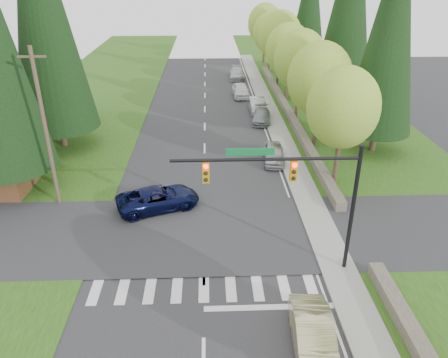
{
  "coord_description": "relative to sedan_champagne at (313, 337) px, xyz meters",
  "views": [
    {
      "loc": [
        0.34,
        -13.34,
        14.11
      ],
      "look_at": [
        1.21,
        9.43,
        2.8
      ],
      "focal_mm": 35.0,
      "sensor_mm": 36.0,
      "label": 1
    }
  ],
  "objects": [
    {
      "name": "decid_tree_4",
      "position": [
        4.89,
        42.69,
        5.34
      ],
      "size": [
        5.4,
        5.4,
        9.18
      ],
      "color": "#38281C",
      "rests_on": "ground"
    },
    {
      "name": "decid_tree_5",
      "position": [
        4.69,
        49.69,
        4.81
      ],
      "size": [
        4.8,
        4.8,
        8.3
      ],
      "color": "#38281C",
      "rests_on": "ground"
    },
    {
      "name": "decid_tree_6",
      "position": [
        4.79,
        56.69,
        5.14
      ],
      "size": [
        5.2,
        5.2,
        8.86
      ],
      "color": "#38281C",
      "rests_on": "ground"
    },
    {
      "name": "traffic_signal",
      "position": [
        -0.04,
        5.19,
        4.26
      ],
      "size": [
        8.7,
        0.37,
        6.8
      ],
      "color": "black",
      "rests_on": "ground"
    },
    {
      "name": "grass_west",
      "position": [
        -17.41,
        20.69,
        -0.7
      ],
      "size": [
        14.0,
        110.0,
        0.06
      ],
      "primitive_type": "cube",
      "color": "#244612",
      "rests_on": "ground"
    },
    {
      "name": "parked_car_e",
      "position": [
        -0.03,
        46.49,
        -0.02
      ],
      "size": [
        2.19,
        4.92,
        1.4
      ],
      "primitive_type": "imported",
      "rotation": [
        0.0,
        0.0,
        -0.05
      ],
      "color": "#B0B0B5",
      "rests_on": "ground"
    },
    {
      "name": "cross_street",
      "position": [
        -4.41,
        8.69,
        -0.73
      ],
      "size": [
        120.0,
        8.0,
        0.1
      ],
      "primitive_type": "cube",
      "color": "#28282B",
      "rests_on": "ground"
    },
    {
      "name": "sedan_champagne",
      "position": [
        0.0,
        0.0,
        0.0
      ],
      "size": [
        1.78,
        4.49,
        1.45
      ],
      "primitive_type": "imported",
      "rotation": [
        0.0,
        0.0,
        -0.06
      ],
      "color": "#CABF87",
      "rests_on": "ground"
    },
    {
      "name": "decid_tree_0",
      "position": [
        4.79,
        14.69,
        4.87
      ],
      "size": [
        4.8,
        4.8,
        8.37
      ],
      "color": "#38281C",
      "rests_on": "ground"
    },
    {
      "name": "decid_tree_2",
      "position": [
        4.69,
        28.69,
        5.2
      ],
      "size": [
        5.0,
        5.0,
        8.82
      ],
      "color": "#38281C",
      "rests_on": "ground"
    },
    {
      "name": "conifer_w_c",
      "position": [
        -16.41,
        22.69,
        10.57
      ],
      "size": [
        6.46,
        6.46,
        20.8
      ],
      "color": "#38281C",
      "rests_on": "ground"
    },
    {
      "name": "conifer_e_c",
      "position": [
        9.59,
        48.69,
        8.56
      ],
      "size": [
        5.1,
        5.1,
        16.8
      ],
      "color": "#38281C",
      "rests_on": "ground"
    },
    {
      "name": "sidewalk_east",
      "position": [
        2.49,
        22.69,
        -0.66
      ],
      "size": [
        1.8,
        80.0,
        0.13
      ],
      "primitive_type": "cube",
      "color": "gray",
      "rests_on": "ground"
    },
    {
      "name": "grass_east",
      "position": [
        8.59,
        20.69,
        -0.7
      ],
      "size": [
        14.0,
        110.0,
        0.06
      ],
      "primitive_type": "cube",
      "color": "#244612",
      "rests_on": "ground"
    },
    {
      "name": "parked_car_c",
      "position": [
        1.1,
        31.35,
        0.03
      ],
      "size": [
        1.74,
        4.63,
        1.51
      ],
      "primitive_type": "imported",
      "rotation": [
        0.0,
        0.0,
        0.03
      ],
      "color": "#A3A2A7",
      "rests_on": "ground"
    },
    {
      "name": "conifer_w_e",
      "position": [
        -18.41,
        28.69,
        9.57
      ],
      "size": [
        5.78,
        5.78,
        18.8
      ],
      "color": "#38281C",
      "rests_on": "ground"
    },
    {
      "name": "suv_navy",
      "position": [
        -7.31,
        11.69,
        -0.0
      ],
      "size": [
        5.7,
        4.05,
        1.44
      ],
      "primitive_type": "imported",
      "rotation": [
        0.0,
        0.0,
        1.93
      ],
      "color": "black",
      "rests_on": "ground"
    },
    {
      "name": "curb_east",
      "position": [
        1.64,
        22.69,
        -0.66
      ],
      "size": [
        0.2,
        80.0,
        0.13
      ],
      "primitive_type": "cube",
      "color": "gray",
      "rests_on": "ground"
    },
    {
      "name": "conifer_e_a",
      "position": [
        9.59,
        20.69,
        9.06
      ],
      "size": [
        5.44,
        5.44,
        17.8
      ],
      "color": "#38281C",
      "rests_on": "ground"
    },
    {
      "name": "stone_wall_north",
      "position": [
        4.19,
        30.69,
        -0.38
      ],
      "size": [
        0.7,
        40.0,
        0.7
      ],
      "primitive_type": "cube",
      "color": "#4C4438",
      "rests_on": "ground"
    },
    {
      "name": "parked_car_a",
      "position": [
        1.06,
        18.69,
        -0.04
      ],
      "size": [
        1.97,
        4.14,
        1.37
      ],
      "primitive_type": "imported",
      "rotation": [
        0.0,
        0.0,
        -0.09
      ],
      "color": "#ABABAF",
      "rests_on": "ground"
    },
    {
      "name": "parked_car_d",
      "position": [
        -0.21,
        37.52,
        0.04
      ],
      "size": [
        1.89,
        4.53,
        1.53
      ],
      "primitive_type": "imported",
      "rotation": [
        0.0,
        0.0,
        0.02
      ],
      "color": "silver",
      "rests_on": "ground"
    },
    {
      "name": "parked_car_b",
      "position": [
        1.19,
        28.41,
        -0.1
      ],
      "size": [
        2.26,
        4.48,
        1.25
      ],
      "primitive_type": "imported",
      "rotation": [
        0.0,
        0.0,
        -0.12
      ],
      "color": "gray",
      "rests_on": "ground"
    },
    {
      "name": "decid_tree_3",
      "position": [
        4.79,
        35.69,
        4.94
      ],
      "size": [
        5.0,
        5.0,
        8.55
      ],
      "color": "#38281C",
      "rests_on": "ground"
    },
    {
      "name": "utility_pole",
      "position": [
        -13.91,
        12.69,
        4.42
      ],
      "size": [
        1.6,
        0.24,
        10.0
      ],
      "color": "#473828",
      "rests_on": "ground"
    },
    {
      "name": "decid_tree_1",
      "position": [
        4.89,
        21.69,
        5.07
      ],
      "size": [
        5.2,
        5.2,
        8.8
      ],
      "color": "#38281C",
      "rests_on": "ground"
    },
    {
      "name": "ground",
      "position": [
        -4.41,
        0.69,
        -0.73
      ],
      "size": [
        120.0,
        120.0,
        0.0
      ],
      "primitive_type": "plane",
      "color": "#28282B",
      "rests_on": "ground"
    }
  ]
}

